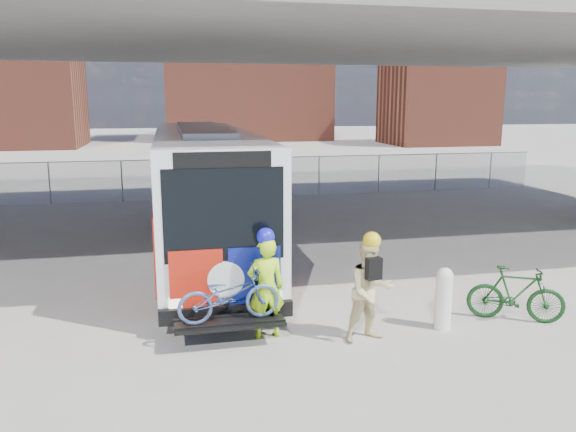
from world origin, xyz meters
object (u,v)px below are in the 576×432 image
object	(u,v)px
cyclist_hivis	(266,285)
bike_parked	(516,294)
bus	(203,182)
bollard	(444,296)
cyclist_tan	(370,290)

from	to	relation	value
cyclist_hivis	bike_parked	size ratio (longest dim) A/B	1.12
bus	cyclist_hivis	distance (m)	6.45
bollard	cyclist_hivis	world-z (taller)	cyclist_hivis
bus	cyclist_tan	xyz separation A→B (m)	(2.58, -6.87, -1.12)
bollard	bike_parked	distance (m)	1.63
cyclist_hivis	cyclist_tan	world-z (taller)	cyclist_hivis
cyclist_tan	bike_parked	xyz separation A→B (m)	(3.22, 0.27, -0.42)
bus	cyclist_hivis	bearing A→B (deg)	-83.46
cyclist_hivis	cyclist_tan	xyz separation A→B (m)	(1.86, -0.55, -0.04)
bus	cyclist_hivis	xyz separation A→B (m)	(0.72, -6.31, -1.08)
bollard	cyclist_hivis	bearing A→B (deg)	174.35
bus	cyclist_hivis	world-z (taller)	bus
bus	bike_parked	world-z (taller)	bus
bus	bike_parked	distance (m)	8.92
cyclist_tan	bike_parked	bearing A→B (deg)	-4.48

